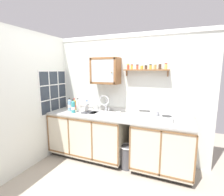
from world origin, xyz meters
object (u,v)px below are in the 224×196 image
object	(u,v)px
bottle_water_clear_0	(87,106)
bottle_detergent_teal_4	(73,107)
bottle_juice_amber_2	(74,105)
wall_cabinet	(105,71)
hot_plate_stove	(160,118)
sink	(103,114)
dish_rack	(89,111)
mug	(119,114)
trash_bin	(127,156)
bottle_opaque_white_1	(78,105)
saucepan	(154,112)
bottle_water_blue_3	(70,105)

from	to	relation	value
bottle_water_clear_0	bottle_detergent_teal_4	size ratio (longest dim) A/B	0.84
bottle_juice_amber_2	wall_cabinet	distance (m)	0.98
bottle_detergent_teal_4	hot_plate_stove	bearing A→B (deg)	5.16
sink	dish_rack	world-z (taller)	sink
bottle_detergent_teal_4	mug	world-z (taller)	bottle_detergent_teal_4
mug	trash_bin	xyz separation A→B (m)	(0.20, -0.09, -0.74)
hot_plate_stove	wall_cabinet	distance (m)	1.33
bottle_opaque_white_1	trash_bin	xyz separation A→B (m)	(1.09, -0.13, -0.82)
dish_rack	wall_cabinet	bearing A→B (deg)	30.89
mug	wall_cabinet	xyz separation A→B (m)	(-0.35, 0.20, 0.77)
wall_cabinet	trash_bin	xyz separation A→B (m)	(0.55, -0.29, -1.51)
wall_cabinet	dish_rack	bearing A→B (deg)	-149.11
dish_rack	mug	world-z (taller)	dish_rack
bottle_water_clear_0	hot_plate_stove	bearing A→B (deg)	-2.59
saucepan	bottle_water_clear_0	world-z (taller)	bottle_water_clear_0
bottle_detergent_teal_4	wall_cabinet	distance (m)	0.95
bottle_opaque_white_1	mug	bearing A→B (deg)	-2.47
bottle_juice_amber_2	bottle_water_blue_3	distance (m)	0.11
bottle_opaque_white_1	mug	xyz separation A→B (m)	(0.89, -0.04, -0.08)
hot_plate_stove	sink	bearing A→B (deg)	179.83
wall_cabinet	hot_plate_stove	bearing A→B (deg)	-6.98
bottle_water_clear_0	dish_rack	xyz separation A→B (m)	(0.11, -0.10, -0.07)
trash_bin	hot_plate_stove	bearing A→B (deg)	16.92
trash_bin	sink	bearing A→B (deg)	163.51
hot_plate_stove	bottle_opaque_white_1	xyz separation A→B (m)	(-1.62, -0.03, 0.09)
bottle_juice_amber_2	mug	size ratio (longest dim) A/B	2.21
bottle_opaque_white_1	trash_bin	bearing A→B (deg)	-6.69
bottle_water_clear_0	bottle_water_blue_3	world-z (taller)	bottle_water_blue_3
bottle_water_blue_3	bottle_detergent_teal_4	world-z (taller)	bottle_water_blue_3
bottle_juice_amber_2	mug	world-z (taller)	bottle_juice_amber_2
sink	saucepan	distance (m)	0.97
wall_cabinet	bottle_water_blue_3	bearing A→B (deg)	-163.70
bottle_opaque_white_1	trash_bin	world-z (taller)	bottle_opaque_white_1
hot_plate_stove	bottle_detergent_teal_4	xyz separation A→B (m)	(-1.65, -0.15, 0.08)
dish_rack	bottle_water_blue_3	bearing A→B (deg)	-174.56
saucepan	bottle_juice_amber_2	size ratio (longest dim) A/B	1.33
sink	bottle_opaque_white_1	world-z (taller)	sink
bottle_opaque_white_1	bottle_detergent_teal_4	distance (m)	0.12
hot_plate_stove	wall_cabinet	xyz separation A→B (m)	(-1.07, 0.13, 0.78)
bottle_detergent_teal_4	saucepan	bearing A→B (deg)	6.31
bottle_water_clear_0	bottle_detergent_teal_4	xyz separation A→B (m)	(-0.18, -0.22, 0.02)
sink	bottle_water_blue_3	size ratio (longest dim) A/B	1.79
saucepan	bottle_water_clear_0	bearing A→B (deg)	178.12
bottle_water_clear_0	dish_rack	distance (m)	0.17
bottle_detergent_teal_4	mug	distance (m)	0.93
trash_bin	bottle_water_blue_3	bearing A→B (deg)	176.32
mug	bottle_detergent_teal_4	bearing A→B (deg)	-175.10
saucepan	bottle_detergent_teal_4	world-z (taller)	bottle_detergent_teal_4
bottle_opaque_white_1	dish_rack	world-z (taller)	bottle_opaque_white_1
bottle_opaque_white_1	wall_cabinet	xyz separation A→B (m)	(0.55, 0.16, 0.69)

